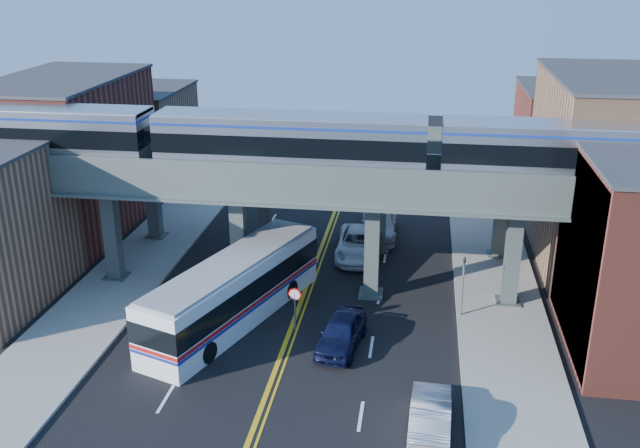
% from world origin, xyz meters
% --- Properties ---
extents(ground, '(120.00, 120.00, 0.00)m').
position_xyz_m(ground, '(0.00, 0.00, 0.00)').
color(ground, black).
rests_on(ground, ground).
extents(sidewalk_west, '(5.00, 70.00, 0.16)m').
position_xyz_m(sidewalk_west, '(-11.50, 10.00, 0.08)').
color(sidewalk_west, gray).
rests_on(sidewalk_west, ground).
extents(sidewalk_east, '(5.00, 70.00, 0.16)m').
position_xyz_m(sidewalk_east, '(11.50, 10.00, 0.08)').
color(sidewalk_east, gray).
rests_on(sidewalk_east, ground).
extents(building_west_b, '(8.00, 14.00, 11.00)m').
position_xyz_m(building_west_b, '(-18.50, 16.00, 5.50)').
color(building_west_b, brown).
rests_on(building_west_b, ground).
extents(building_west_c, '(8.00, 10.00, 8.00)m').
position_xyz_m(building_west_c, '(-18.50, 29.00, 4.00)').
color(building_west_c, '#966A4D').
rests_on(building_west_c, ground).
extents(building_east_b, '(8.00, 14.00, 12.00)m').
position_xyz_m(building_east_b, '(18.50, 16.00, 6.00)').
color(building_east_b, '#966A4D').
rests_on(building_east_b, ground).
extents(building_east_c, '(8.00, 10.00, 9.00)m').
position_xyz_m(building_east_c, '(18.50, 29.00, 4.50)').
color(building_east_c, brown).
rests_on(building_east_c, ground).
extents(mural_panel, '(0.10, 9.50, 9.50)m').
position_xyz_m(mural_panel, '(14.55, 4.00, 4.75)').
color(mural_panel, teal).
rests_on(mural_panel, ground).
extents(elevated_viaduct_near, '(52.00, 3.60, 7.40)m').
position_xyz_m(elevated_viaduct_near, '(0.00, 8.00, 6.47)').
color(elevated_viaduct_near, '#434E4A').
rests_on(elevated_viaduct_near, ground).
extents(elevated_viaduct_far, '(52.00, 3.60, 7.40)m').
position_xyz_m(elevated_viaduct_far, '(0.00, 15.00, 6.47)').
color(elevated_viaduct_far, '#434E4A').
rests_on(elevated_viaduct_far, ground).
extents(transit_train, '(47.29, 2.96, 3.46)m').
position_xyz_m(transit_train, '(-0.77, 8.00, 9.27)').
color(transit_train, black).
rests_on(transit_train, elevated_viaduct_near).
extents(stop_sign, '(0.76, 0.09, 2.63)m').
position_xyz_m(stop_sign, '(0.30, 3.00, 1.76)').
color(stop_sign, slate).
rests_on(stop_sign, ground).
extents(traffic_signal, '(0.15, 0.18, 4.10)m').
position_xyz_m(traffic_signal, '(9.20, 6.00, 2.30)').
color(traffic_signal, slate).
rests_on(traffic_signal, ground).
extents(transit_bus, '(7.45, 13.74, 3.49)m').
position_xyz_m(transit_bus, '(-3.26, 3.88, 1.79)').
color(transit_bus, white).
rests_on(transit_bus, ground).
extents(car_lane_a, '(2.61, 5.09, 1.66)m').
position_xyz_m(car_lane_a, '(2.93, 1.82, 0.83)').
color(car_lane_a, black).
rests_on(car_lane_a, ground).
extents(car_lane_b, '(1.65, 4.54, 1.49)m').
position_xyz_m(car_lane_b, '(3.40, 14.34, 0.74)').
color(car_lane_b, '#2E2E31').
rests_on(car_lane_b, ground).
extents(car_lane_c, '(3.09, 6.37, 1.75)m').
position_xyz_m(car_lane_c, '(2.72, 13.85, 0.87)').
color(car_lane_c, silver).
rests_on(car_lane_c, ground).
extents(car_lane_d, '(2.72, 6.30, 1.81)m').
position_xyz_m(car_lane_d, '(3.79, 17.91, 0.90)').
color(car_lane_d, '#B1B0B5').
rests_on(car_lane_d, ground).
extents(car_parked_curb, '(1.86, 4.93, 1.61)m').
position_xyz_m(car_parked_curb, '(7.50, -4.55, 0.80)').
color(car_parked_curb, '#A6A7AB').
rests_on(car_parked_curb, ground).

